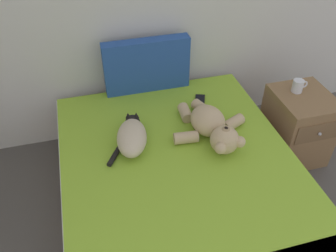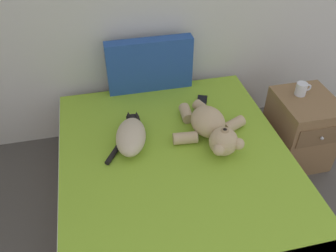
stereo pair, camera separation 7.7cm
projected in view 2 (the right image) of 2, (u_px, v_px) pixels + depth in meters
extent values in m
cube|color=olive|center=(179.00, 202.00, 2.36)|extent=(1.50, 1.93, 0.27)
cube|color=white|center=(180.00, 179.00, 2.22)|extent=(1.45, 1.87, 0.18)
cube|color=#8CB72D|center=(178.00, 162.00, 2.19)|extent=(1.44, 1.74, 0.02)
cube|color=#264C99|center=(150.00, 65.00, 2.68)|extent=(0.65, 0.10, 0.42)
ellipsoid|color=#C6B293|center=(131.00, 137.00, 2.25)|extent=(0.26, 0.37, 0.15)
sphere|color=black|center=(133.00, 121.00, 2.41)|extent=(0.10, 0.10, 0.10)
cone|color=black|center=(128.00, 114.00, 2.37)|extent=(0.04, 0.04, 0.04)
cone|color=black|center=(137.00, 114.00, 2.37)|extent=(0.04, 0.04, 0.04)
cylinder|color=black|center=(113.00, 155.00, 2.21)|extent=(0.11, 0.15, 0.03)
ellipsoid|color=black|center=(138.00, 133.00, 2.35)|extent=(0.08, 0.11, 0.04)
ellipsoid|color=tan|center=(208.00, 122.00, 2.34)|extent=(0.26, 0.30, 0.18)
sphere|color=tan|center=(223.00, 141.00, 2.19)|extent=(0.18, 0.18, 0.18)
sphere|color=#9E7F58|center=(224.00, 134.00, 2.15)|extent=(0.07, 0.07, 0.07)
sphere|color=black|center=(225.00, 130.00, 2.13)|extent=(0.02, 0.02, 0.02)
sphere|color=tan|center=(239.00, 144.00, 2.16)|extent=(0.07, 0.07, 0.07)
sphere|color=tan|center=(219.00, 150.00, 2.12)|extent=(0.07, 0.07, 0.07)
cylinder|color=tan|center=(234.00, 125.00, 2.40)|extent=(0.18, 0.14, 0.08)
cylinder|color=tan|center=(203.00, 109.00, 2.54)|extent=(0.13, 0.16, 0.08)
cylinder|color=tan|center=(185.00, 138.00, 2.29)|extent=(0.16, 0.09, 0.08)
cylinder|color=tan|center=(186.00, 113.00, 2.50)|extent=(0.08, 0.15, 0.08)
cube|color=black|center=(202.00, 101.00, 2.67)|extent=(0.12, 0.16, 0.01)
cube|color=black|center=(202.00, 101.00, 2.67)|extent=(0.10, 0.14, 0.00)
cube|color=olive|center=(300.00, 129.00, 2.72)|extent=(0.41, 0.46, 0.56)
cube|color=brown|center=(321.00, 137.00, 2.46)|extent=(0.35, 0.01, 0.16)
sphere|color=#B2B2B7|center=(322.00, 138.00, 2.45)|extent=(0.02, 0.02, 0.02)
cylinder|color=silver|center=(301.00, 89.00, 2.56)|extent=(0.08, 0.08, 0.09)
torus|color=silver|center=(308.00, 88.00, 2.57)|extent=(0.06, 0.01, 0.06)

